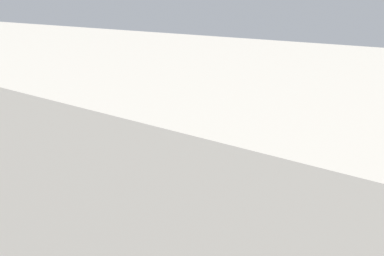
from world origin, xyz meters
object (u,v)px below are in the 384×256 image
fire_hydrant (137,145)px  sign_post (114,118)px  pedestrian (126,128)px  moving_hatchback (231,118)px

fire_hydrant → sign_post: bearing=48.9°
fire_hydrant → pedestrian: bearing=-3.8°
sign_post → pedestrian: bearing=-81.9°
moving_hatchback → sign_post: (2.73, 4.09, 0.55)m
fire_hydrant → sign_post: size_ratio=0.33×
fire_hydrant → moving_hatchback: bearing=-122.3°
fire_hydrant → pedestrian: (0.60, -0.04, 0.56)m
moving_hatchback → pedestrian: size_ratio=2.53×
fire_hydrant → pedestrian: size_ratio=0.50×
moving_hatchback → pedestrian: moving_hatchback is taller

